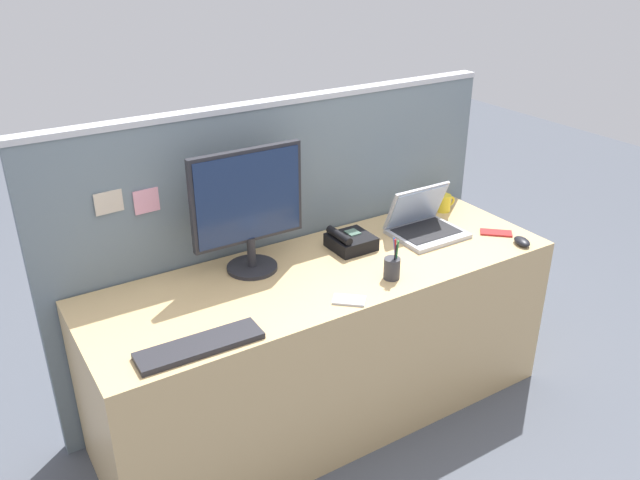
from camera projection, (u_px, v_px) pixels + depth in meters
name	position (u px, v px, depth m)	size (l,w,h in m)	color
ground_plane	(326.00, 410.00, 3.07)	(10.00, 10.00, 0.00)	#4C515B
desk	(326.00, 344.00, 2.90)	(2.06, 0.68, 0.75)	tan
cubicle_divider	(283.00, 246.00, 3.05)	(2.20, 0.08, 1.41)	slate
desktop_monitor	(248.00, 204.00, 2.63)	(0.49, 0.21, 0.53)	#232328
laptop	(423.00, 223.00, 3.05)	(0.32, 0.27, 0.23)	#B2B5BC
desk_phone	(350.00, 241.00, 2.91)	(0.18, 0.18, 0.10)	black
keyboard_main	(200.00, 346.00, 2.22)	(0.44, 0.12, 0.02)	#232328
computer_mouse_right_hand	(522.00, 241.00, 2.95)	(0.06, 0.10, 0.03)	black
pen_cup	(392.00, 268.00, 2.65)	(0.07, 0.07, 0.18)	#333338
cell_phone_red_case	(496.00, 233.00, 3.06)	(0.07, 0.15, 0.01)	#B22323
cell_phone_silver_slab	(349.00, 300.00, 2.51)	(0.07, 0.13, 0.01)	#B7BAC1
coffee_mug	(444.00, 203.00, 3.30)	(0.11, 0.07, 0.09)	yellow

